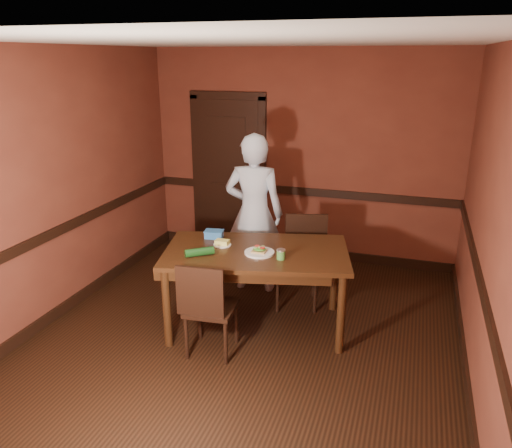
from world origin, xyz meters
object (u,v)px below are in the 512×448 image
Objects in this scene: dining_table at (256,289)px; person at (254,214)px; sauce_jar at (281,254)px; cheese_saucer at (222,243)px; sandwich_plate at (259,252)px; food_tub at (214,234)px; chair_near at (211,306)px; chair_far at (297,262)px.

person is (-0.30, 0.85, 0.50)m from dining_table.
cheese_saucer is at bearing 165.85° from sauce_jar.
sandwich_plate is at bearing 104.97° from person.
sauce_jar is at bearing -40.49° from dining_table.
sauce_jar reaches higher than food_tub.
food_tub is (-0.22, -0.65, -0.05)m from person.
cheese_saucer is (-0.11, 0.56, 0.39)m from chair_near.
chair_near is at bearing 85.92° from person.
food_tub reaches higher than dining_table.
chair_far is 4.72× the size of food_tub.
chair_near is (-0.51, -1.13, -0.03)m from chair_far.
food_tub is at bearing 157.29° from sauce_jar.
dining_table is at bearing -128.36° from chair_far.
chair_near is 9.45× the size of sauce_jar.
sauce_jar is at bearing -31.75° from food_tub.
chair_near is at bearing -128.71° from chair_far.
cheese_saucer is at bearing -151.64° from chair_far.
chair_far is 5.50× the size of cheese_saucer.
sandwich_plate is at bearing -66.69° from dining_table.
person reaches higher than cheese_saucer.
dining_table is 0.44m from sandwich_plate.
sandwich_plate is (-0.21, -0.66, 0.35)m from chair_far.
person is 10.24× the size of cheese_saucer.
food_tub is at bearing 145.80° from dining_table.
chair_near is at bearing -122.94° from sandwich_plate.
person is 1.15m from sauce_jar.
cheese_saucer is at bearing -56.49° from food_tub.
person is 0.83m from cheese_saucer.
dining_table is 8.48× the size of food_tub.
person is 6.42× the size of sandwich_plate.
person reaches higher than chair_far.
dining_table is at bearing -29.46° from food_tub.
cheese_saucer is (-0.62, -0.57, 0.36)m from chair_far.
chair_far is 0.83m from sauce_jar.
dining_table is at bearing 153.30° from sauce_jar.
chair_far is at bearing 72.52° from sandwich_plate.
food_tub is at bearing -75.35° from chair_near.
sauce_jar is at bearing -148.41° from chair_near.
chair_far is at bearing 91.51° from sauce_jar.
cheese_saucer is (-0.36, 0.02, 0.43)m from dining_table.
person reaches higher than chair_near.
sandwich_plate is 1.60× the size of cheese_saucer.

